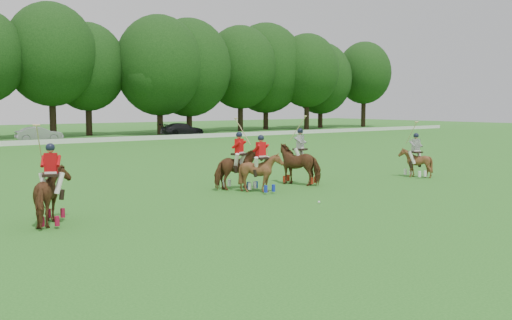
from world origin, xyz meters
TOP-DOWN VIEW (x-y plane):
  - ground at (0.00, 0.00)m, footprint 180.00×180.00m
  - boundary_rail at (0.00, 38.00)m, footprint 120.00×0.10m
  - car_mid at (3.50, 42.50)m, footprint 4.37×1.93m
  - car_right at (19.08, 42.50)m, footprint 5.09×2.31m
  - polo_red_a at (-7.32, 3.59)m, footprint 1.69×2.22m
  - polo_red_b at (1.06, 5.91)m, footprint 2.12×1.99m
  - polo_red_c at (1.37, 4.84)m, footprint 1.32×1.48m
  - polo_stripe_a at (4.15, 5.62)m, footprint 1.81×2.34m
  - polo_stripe_b at (10.26, 4.10)m, footprint 1.39×1.50m
  - polo_ball at (1.46, 1.51)m, footprint 0.09×0.09m

SIDE VIEW (x-z plane):
  - ground at x=0.00m, z-range 0.00..0.00m
  - polo_ball at x=1.46m, z-range 0.00..0.09m
  - boundary_rail at x=0.00m, z-range 0.00..0.44m
  - car_mid at x=3.50m, z-range 0.00..1.39m
  - car_right at x=19.08m, z-range 0.00..1.45m
  - polo_stripe_b at x=10.26m, z-range -0.59..2.10m
  - polo_red_c at x=1.37m, z-range -0.32..1.99m
  - polo_red_b at x=1.06m, z-range -0.60..2.35m
  - polo_red_a at x=-7.32m, z-range -0.59..2.35m
  - polo_stripe_a at x=4.15m, z-range -0.59..2.43m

